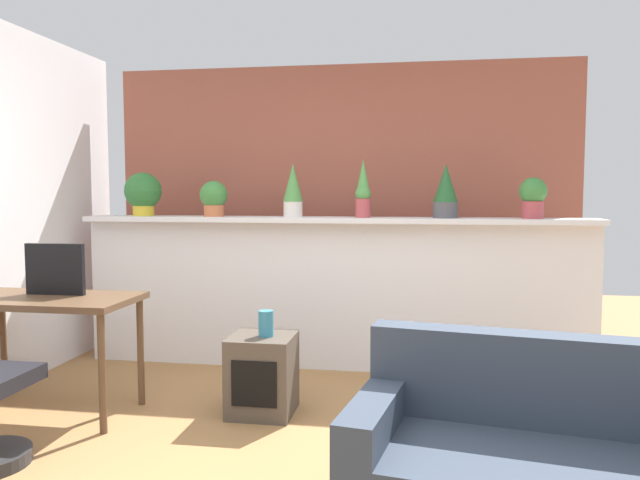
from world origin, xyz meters
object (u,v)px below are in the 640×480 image
(potted_plant_4, at_px, (446,191))
(tv_monitor, at_px, (55,269))
(couch, at_px, (552,479))
(potted_plant_1, at_px, (214,197))
(desk, at_px, (47,310))
(potted_plant_3, at_px, (363,191))
(potted_plant_0, at_px, (143,193))
(vase_on_shelf, at_px, (266,323))
(side_cube_shelf, at_px, (262,375))
(potted_plant_2, at_px, (293,190))
(potted_plant_5, at_px, (533,196))

(potted_plant_4, height_order, tv_monitor, potted_plant_4)
(potted_plant_4, distance_m, couch, 2.59)
(potted_plant_1, height_order, desk, potted_plant_1)
(potted_plant_1, xyz_separation_m, couch, (2.16, -2.30, -1.08))
(potted_plant_4, bearing_deg, potted_plant_1, -179.58)
(potted_plant_3, relative_size, tv_monitor, 1.13)
(potted_plant_0, bearing_deg, vase_on_shelf, -39.51)
(potted_plant_1, bearing_deg, tv_monitor, -119.33)
(side_cube_shelf, height_order, couch, couch)
(potted_plant_0, xyz_separation_m, potted_plant_1, (0.62, -0.04, -0.04))
(potted_plant_2, bearing_deg, desk, -136.08)
(potted_plant_0, height_order, vase_on_shelf, potted_plant_0)
(potted_plant_0, bearing_deg, tv_monitor, -91.87)
(vase_on_shelf, bearing_deg, desk, -171.21)
(potted_plant_1, xyz_separation_m, potted_plant_4, (1.83, 0.01, 0.05))
(vase_on_shelf, bearing_deg, tv_monitor, -174.47)
(potted_plant_0, relative_size, side_cube_shelf, 0.71)
(potted_plant_2, relative_size, tv_monitor, 1.07)
(potted_plant_0, height_order, side_cube_shelf, potted_plant_0)
(potted_plant_1, relative_size, vase_on_shelf, 1.75)
(tv_monitor, relative_size, couch, 0.24)
(potted_plant_2, bearing_deg, potted_plant_3, -4.44)
(desk, relative_size, couch, 0.66)
(potted_plant_0, distance_m, potted_plant_4, 2.45)
(desk, height_order, vase_on_shelf, desk)
(potted_plant_5, relative_size, vase_on_shelf, 1.87)
(potted_plant_0, xyz_separation_m, potted_plant_2, (1.27, -0.02, 0.02))
(potted_plant_3, distance_m, potted_plant_5, 1.26)
(potted_plant_2, relative_size, couch, 0.25)
(potted_plant_1, bearing_deg, couch, -46.76)
(potted_plant_3, distance_m, vase_on_shelf, 1.41)
(potted_plant_2, bearing_deg, potted_plant_4, -0.21)
(potted_plant_1, height_order, vase_on_shelf, potted_plant_1)
(potted_plant_5, xyz_separation_m, side_cube_shelf, (-1.80, -1.04, -1.12))
(side_cube_shelf, height_order, vase_on_shelf, vase_on_shelf)
(potted_plant_5, relative_size, couch, 0.18)
(potted_plant_0, bearing_deg, potted_plant_4, -0.58)
(potted_plant_2, height_order, potted_plant_3, potted_plant_3)
(potted_plant_2, distance_m, potted_plant_4, 1.18)
(desk, distance_m, couch, 3.04)
(potted_plant_2, distance_m, tv_monitor, 1.84)
(potted_plant_1, relative_size, desk, 0.26)
(side_cube_shelf, distance_m, couch, 1.96)
(potted_plant_1, relative_size, potted_plant_4, 0.70)
(potted_plant_4, relative_size, tv_monitor, 1.03)
(desk, xyz_separation_m, tv_monitor, (0.01, 0.08, 0.25))
(potted_plant_2, distance_m, potted_plant_3, 0.56)
(potted_plant_4, distance_m, desk, 2.90)
(potted_plant_0, bearing_deg, desk, -92.37)
(potted_plant_0, distance_m, desk, 1.49)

